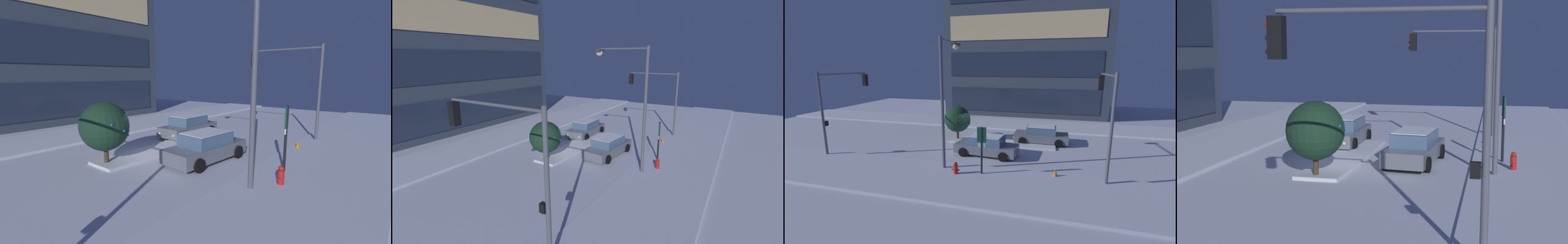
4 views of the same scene
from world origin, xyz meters
TOP-DOWN VIEW (x-y plane):
  - ground at (0.00, 0.00)m, footprint 52.00×52.00m
  - curb_strip_near at (0.00, -7.93)m, footprint 52.00×5.20m
  - median_strip at (2.18, 0.40)m, footprint 9.00×1.80m
  - car_near at (1.71, -2.85)m, footprint 4.77×2.35m
  - car_far at (5.44, 1.43)m, footprint 4.54×2.08m
  - traffic_light_corner_near_right at (9.35, -4.19)m, footprint 0.32×4.94m
  - traffic_light_corner_near_left at (-9.62, -4.13)m, footprint 0.32×5.21m
  - street_lamp_arched at (-0.29, -5.40)m, footprint 0.64×3.47m
  - fire_hydrant at (0.85, -7.05)m, footprint 0.48×0.26m
  - parking_info_sign at (2.36, -6.62)m, footprint 0.55×0.16m
  - decorated_tree_median at (-1.80, 0.51)m, footprint 2.31×2.34m
  - construction_cone at (6.65, -5.83)m, footprint 0.36×0.36m

SIDE VIEW (x-z plane):
  - ground at x=0.00m, z-range 0.00..0.00m
  - curb_strip_near at x=0.00m, z-range 0.00..0.14m
  - median_strip at x=2.18m, z-range 0.00..0.14m
  - construction_cone at x=6.65m, z-range 0.00..0.55m
  - fire_hydrant at x=0.85m, z-range -0.01..0.86m
  - car_far at x=5.44m, z-range -0.04..1.46m
  - car_near at x=1.71m, z-range -0.04..1.46m
  - decorated_tree_median at x=-1.80m, z-range 0.36..3.41m
  - parking_info_sign at x=2.36m, z-range 0.43..3.45m
  - traffic_light_corner_near_left at x=-9.62m, z-range 1.18..7.29m
  - traffic_light_corner_near_right at x=9.35m, z-range 1.26..7.46m
  - street_lamp_arched at x=-0.29m, z-range 1.23..9.46m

